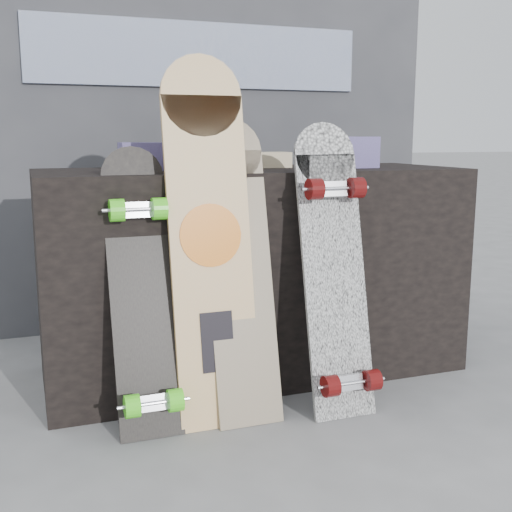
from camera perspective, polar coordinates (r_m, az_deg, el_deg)
name	(u,v)px	position (r m, az deg, el deg)	size (l,w,h in m)	color
ground	(304,419)	(2.19, 4.26, -14.26)	(60.00, 60.00, 0.00)	slate
vendor_table	(253,272)	(2.51, -0.28, -1.39)	(1.60, 0.60, 0.80)	black
booth	(195,99)	(3.27, -5.44, 13.71)	(2.40, 0.22, 2.20)	#37373C
merch_box_purple	(145,156)	(2.36, -9.80, 8.71)	(0.18, 0.12, 0.10)	#493771
merch_box_small	(355,152)	(2.59, 8.83, 9.11)	(0.14, 0.14, 0.12)	#493771
merch_box_flat	(262,160)	(2.55, 0.50, 8.54)	(0.22, 0.10, 0.06)	#D1B78C
longboard_geisha	(210,230)	(2.06, -4.15, 2.32)	(0.27, 0.24, 1.18)	beige
longboard_celtic	(239,260)	(2.10, -1.55, -0.39)	(0.22, 0.26, 0.98)	beige
longboard_cascadia	(335,266)	(2.15, 7.06, -0.86)	(0.22, 0.30, 0.97)	white
skateboard_dark	(142,287)	(2.04, -10.10, -2.72)	(0.20, 0.33, 0.89)	black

